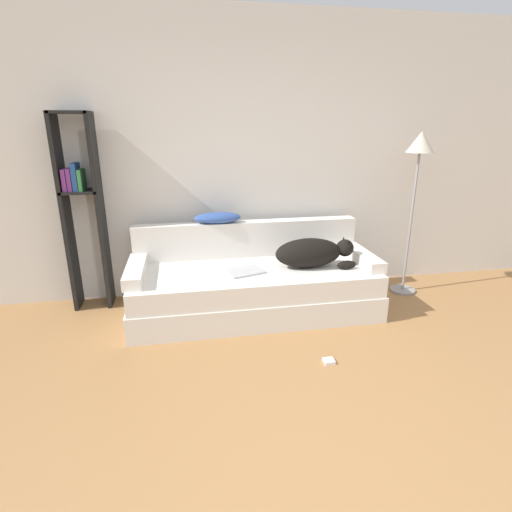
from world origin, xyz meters
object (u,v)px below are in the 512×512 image
Objects in this scene: dog at (313,253)px; floor_lamp at (418,163)px; throw_pillow at (217,218)px; laptop at (245,271)px; bookshelf at (82,205)px; power_adapter at (329,361)px; couch at (254,290)px.

floor_lamp is at bearing 12.32° from dog.
throw_pillow is at bearing 152.43° from dog.
laptop is 0.82× the size of throw_pillow.
dog is 2.14m from bookshelf.
bookshelf is (-1.41, 0.52, 0.55)m from laptop.
floor_lamp is (3.14, -0.25, 0.33)m from bookshelf.
bookshelf is at bearing 143.08° from laptop.
power_adapter is (1.90, -1.38, -0.98)m from bookshelf.
laptop is 1.96m from floor_lamp.
power_adapter is at bearing -98.90° from dog.
laptop is (-0.63, -0.03, -0.13)m from dog.
throw_pillow is at bearing 127.69° from couch.
dog reaches higher than power_adapter.
couch is at bearing 174.12° from dog.
bookshelf is at bearing 177.33° from throw_pillow.
bookshelf is (-2.04, 0.49, 0.42)m from dog.
throw_pillow reaches higher than power_adapter.
couch is 28.27× the size of power_adapter.
bookshelf is 22.65× the size of power_adapter.
dog is 1.06m from power_adapter.
laptop is 1.60m from bookshelf.
bookshelf is 2.54m from power_adapter.
dog is at bearing -13.93° from laptop.
throw_pillow is (-0.29, 0.37, 0.62)m from couch.
dog is (0.53, -0.05, 0.35)m from couch.
bookshelf is at bearing 175.52° from floor_lamp.
dog is at bearing -167.68° from floor_lamp.
couch is at bearing 24.56° from laptop.
power_adapter is (-1.24, -1.13, -1.31)m from floor_lamp.
floor_lamp is at bearing 6.47° from couch.
couch is 3.02× the size of dog.
dog is at bearing 81.10° from power_adapter.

